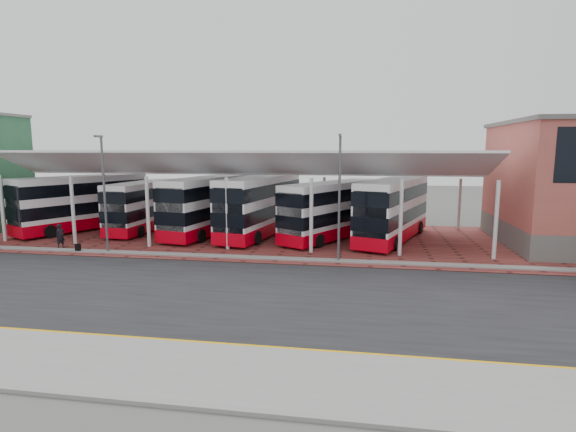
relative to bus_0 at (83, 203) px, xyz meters
name	(u,v)px	position (x,y,z in m)	size (l,w,h in m)	color
ground	(293,291)	(20.86, -14.01, -2.44)	(140.00, 140.00, 0.00)	#4C4E49
road	(290,297)	(20.86, -15.01, -2.43)	(120.00, 14.00, 0.02)	black
forecourt	(342,241)	(22.86, -1.01, -2.41)	(72.00, 16.00, 0.06)	brown
sidewalk	(250,376)	(20.86, -23.01, -2.37)	(120.00, 4.00, 0.14)	gray
north_kerb	(307,260)	(20.86, -7.81, -2.37)	(120.00, 0.80, 0.14)	gray
yellow_line_near	(264,350)	(20.86, -21.01, -2.41)	(120.00, 0.12, 0.01)	#F5AD00
yellow_line_far	(266,346)	(20.86, -20.71, -2.41)	(120.00, 0.12, 0.01)	#F5AD00
canopy	(246,166)	(14.86, -0.08, 3.36)	(37.00, 11.63, 7.07)	silver
lamp_west	(104,190)	(6.86, -7.74, 1.92)	(0.16, 0.90, 8.07)	#54555A
lamp_east	(339,194)	(22.86, -7.74, 1.92)	(0.16, 0.90, 8.07)	#54555A
bus_0	(83,203)	(0.00, 0.00, 0.00)	(7.46, 11.61, 4.78)	white
bus_1	(148,206)	(5.61, 0.95, -0.24)	(3.08, 10.57, 4.30)	white
bus_2	(210,205)	(11.58, 0.24, 0.00)	(4.88, 11.92, 4.79)	white
bus_3	(261,206)	(16.01, 0.15, 0.05)	(4.92, 12.16, 4.89)	white
bus_4	(332,211)	(21.95, -0.35, -0.13)	(7.65, 10.74, 4.51)	white
bus_5	(393,210)	(26.72, -0.21, 0.00)	(6.42, 11.82, 4.78)	white
pedestrian	(60,236)	(2.86, -7.14, -1.48)	(0.65, 0.43, 1.78)	black
suitcase	(78,248)	(4.78, -8.01, -2.10)	(0.32, 0.23, 0.56)	black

